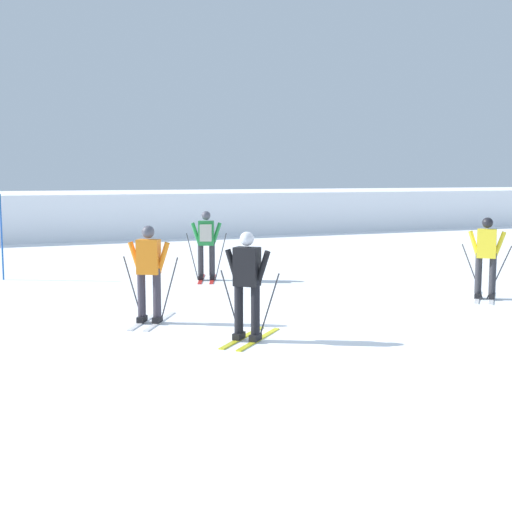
{
  "coord_description": "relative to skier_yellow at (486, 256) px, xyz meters",
  "views": [
    {
      "loc": [
        -5.59,
        -10.59,
        2.55
      ],
      "look_at": [
        -0.1,
        2.38,
        0.9
      ],
      "focal_mm": 47.76,
      "sensor_mm": 36.0,
      "label": 1
    }
  ],
  "objects": [
    {
      "name": "ground_plane",
      "position": [
        -4.27,
        -0.45,
        -0.92
      ],
      "size": [
        120.0,
        120.0,
        0.0
      ],
      "primitive_type": "plane",
      "color": "white"
    },
    {
      "name": "far_snow_ridge",
      "position": [
        -4.27,
        20.31,
        0.0
      ],
      "size": [
        80.0,
        8.59,
        1.84
      ],
      "primitive_type": "cube",
      "color": "white",
      "rests_on": "ground"
    },
    {
      "name": "skier_yellow",
      "position": [
        0.0,
        0.0,
        0.0
      ],
      "size": [
        1.37,
        1.42,
        1.71
      ],
      "color": "silver",
      "rests_on": "ground"
    },
    {
      "name": "skier_orange",
      "position": [
        -7.03,
        0.43,
        0.0
      ],
      "size": [
        1.17,
        1.55,
        1.71
      ],
      "color": "silver",
      "rests_on": "ground"
    },
    {
      "name": "skier_black",
      "position": [
        -5.94,
        -1.43,
        0.0
      ],
      "size": [
        1.4,
        1.39,
        1.71
      ],
      "color": "gold",
      "rests_on": "ground"
    },
    {
      "name": "skier_green",
      "position": [
        -4.52,
        4.71,
        0.04
      ],
      "size": [
        0.96,
        1.62,
        1.71
      ],
      "color": "red",
      "rests_on": "ground"
    },
    {
      "name": "trail_marker_pole",
      "position": [
        -9.13,
        6.78,
        0.15
      ],
      "size": [
        0.04,
        0.04,
        2.13
      ],
      "primitive_type": "cylinder",
      "color": "#1E56AD",
      "rests_on": "ground"
    }
  ]
}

